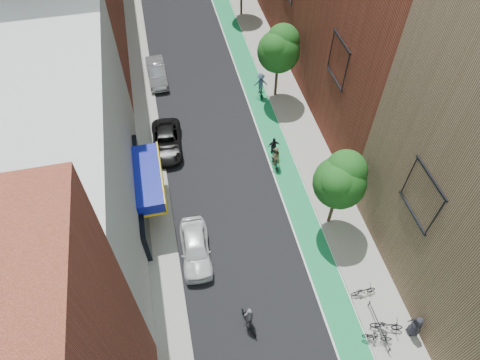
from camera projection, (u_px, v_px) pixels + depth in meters
bike_lane at (253, 84)px, 39.66m from camera, size 2.00×68.00×0.01m
sidewalk_left at (144, 99)px, 38.23m from camera, size 2.00×68.00×0.15m
sidewalk_right at (279, 80)px, 39.94m from camera, size 3.00×68.00×0.15m
building_left_white at (58, 162)px, 25.55m from camera, size 8.00×20.00×12.00m
tree_near at (341, 180)px, 26.42m from camera, size 3.40×3.36×6.42m
tree_mid at (279, 48)px, 34.87m from camera, size 3.55×3.53×6.74m
parked_car_white at (196, 248)px, 27.76m from camera, size 2.07×4.73×1.58m
parked_car_black at (167, 141)px, 34.00m from camera, size 2.69×5.19×1.40m
parked_car_silver at (157, 73)px, 39.53m from camera, size 1.72×4.68×1.53m
cyclist_lead at (249, 320)px, 24.87m from camera, size 1.08×1.96×2.01m
cyclist_lane_near at (275, 159)px, 32.61m from camera, size 0.81×1.53×1.97m
cyclist_lane_mid at (274, 150)px, 33.35m from camera, size 0.95×1.54×1.95m
cyclist_lane_far at (261, 86)px, 37.94m from camera, size 1.27×1.84×2.24m
parked_bike_near at (363, 291)px, 26.14m from camera, size 1.59×0.58×0.83m
parked_bike_mid at (377, 336)px, 24.29m from camera, size 1.74×1.04×1.01m
parked_bike_far at (387, 325)px, 24.72m from camera, size 1.98×1.21×0.98m
pedestrian at (416, 326)px, 24.24m from camera, size 0.69×0.97×1.86m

